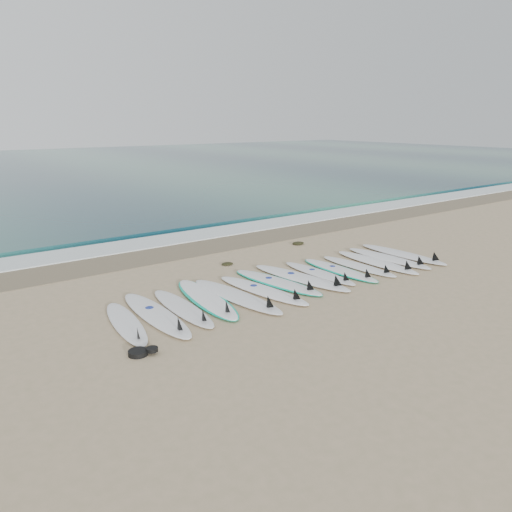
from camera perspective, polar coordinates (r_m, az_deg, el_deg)
ground at (r=11.73m, az=3.74°, el=-3.01°), size 120.00×120.00×0.00m
ocean at (r=41.76m, az=-26.79°, el=8.69°), size 120.00×55.00×0.03m
wet_sand_band at (r=14.96m, az=-6.45°, el=1.00°), size 120.00×1.80×0.01m
foam_band at (r=16.15m, az=-8.96°, el=2.03°), size 120.00×1.40×0.04m
wave_crest at (r=17.46m, az=-11.27°, el=3.02°), size 120.00×1.00×0.10m
surfboard_0 at (r=9.58m, az=-14.55°, el=-7.49°), size 0.83×2.40×0.30m
surfboard_1 at (r=9.83m, az=-11.25°, el=-6.60°), size 0.67×2.85×0.36m
surfboard_2 at (r=10.09m, az=-8.27°, el=-5.92°), size 0.65×2.53×0.32m
surfboard_3 at (r=10.56m, az=-5.61°, el=-4.86°), size 1.06×2.88×0.36m
surfboard_4 at (r=10.62m, az=-2.05°, el=-4.62°), size 0.82×2.91×0.37m
surfboard_5 at (r=10.98m, az=0.97°, el=-3.94°), size 0.92×2.74×0.34m
surfboard_6 at (r=11.56m, az=2.55°, el=-3.00°), size 1.02×2.73×0.34m
surfboard_7 at (r=11.88m, az=5.36°, el=-2.49°), size 1.02×2.96×0.37m
surfboard_8 at (r=12.30m, az=7.40°, el=-1.97°), size 0.52×2.40×0.31m
surfboard_9 at (r=12.65m, az=9.62°, el=-1.60°), size 0.62×2.51×0.32m
surfboard_10 at (r=13.05m, az=11.81°, el=-1.16°), size 0.56×2.41×0.31m
surfboard_11 at (r=13.49m, az=13.80°, el=-0.71°), size 0.61×2.73×0.35m
surfboard_12 at (r=13.97m, az=15.07°, el=-0.24°), size 0.63×2.72×0.35m
surfboard_13 at (r=14.48m, az=16.60°, el=0.19°), size 0.64×2.81×0.36m
seaweed_near at (r=13.10m, az=-3.31°, el=-0.89°), size 0.32×0.25×0.06m
seaweed_far at (r=15.28m, az=4.84°, el=1.47°), size 0.39×0.30×0.08m
leash_coil at (r=8.43m, az=-12.99°, el=-10.64°), size 0.46×0.36×0.11m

